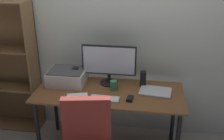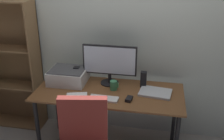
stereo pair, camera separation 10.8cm
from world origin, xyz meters
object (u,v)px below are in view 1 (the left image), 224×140
at_px(bookshelf, 5,68).
at_px(coffee_mug, 114,85).
at_px(speaker_left, 76,75).
at_px(desk, 109,99).
at_px(monitor, 109,62).
at_px(mouse, 130,99).
at_px(speaker_right, 143,79).
at_px(laptop, 155,92).
at_px(keyboard, 105,99).
at_px(printer, 67,76).

bearing_deg(bookshelf, coffee_mug, -11.81).
distance_m(speaker_left, bookshelf, 0.95).
bearing_deg(desk, monitor, 98.89).
bearing_deg(mouse, speaker_right, 80.24).
bearing_deg(speaker_right, desk, -151.78).
height_order(mouse, speaker_left, speaker_left).
bearing_deg(speaker_right, monitor, 178.79).
height_order(mouse, laptop, mouse).
bearing_deg(speaker_left, mouse, -27.78).
height_order(mouse, speaker_right, speaker_right).
distance_m(laptop, speaker_right, 0.21).
height_order(mouse, bookshelf, bookshelf).
relative_size(laptop, bookshelf, 0.20).
height_order(desk, coffee_mug, coffee_mug).
bearing_deg(bookshelf, laptop, -9.08).
height_order(desk, keyboard, keyboard).
xyz_separation_m(keyboard, coffee_mug, (0.06, 0.22, 0.04)).
xyz_separation_m(coffee_mug, bookshelf, (-1.38, 0.29, 0.00)).
height_order(coffee_mug, speaker_left, speaker_left).
bearing_deg(coffee_mug, speaker_left, 162.89).
xyz_separation_m(coffee_mug, laptop, (0.44, -0.00, -0.04)).
distance_m(monitor, bookshelf, 1.33).
height_order(coffee_mug, laptop, coffee_mug).
bearing_deg(mouse, desk, 155.82).
bearing_deg(speaker_right, bookshelf, 174.85).
relative_size(desk, bookshelf, 0.96).
xyz_separation_m(desk, printer, (-0.49, 0.13, 0.17)).
bearing_deg(laptop, mouse, -134.35).
bearing_deg(desk, bookshelf, 165.92).
bearing_deg(laptop, keyboard, -148.68).
bearing_deg(laptop, bookshelf, 178.36).
xyz_separation_m(monitor, speaker_left, (-0.37, -0.01, -0.17)).
xyz_separation_m(mouse, laptop, (0.25, 0.19, -0.01)).
relative_size(coffee_mug, speaker_left, 0.59).
xyz_separation_m(desk, keyboard, (-0.02, -0.17, 0.10)).
bearing_deg(speaker_left, monitor, 1.21).
relative_size(desk, printer, 3.85).
height_order(mouse, coffee_mug, coffee_mug).
bearing_deg(desk, speaker_left, 155.46).
xyz_separation_m(mouse, speaker_left, (-0.63, 0.33, 0.07)).
relative_size(coffee_mug, bookshelf, 0.06).
height_order(monitor, mouse, monitor).
distance_m(keyboard, printer, 0.57).
relative_size(monitor, bookshelf, 0.37).
xyz_separation_m(mouse, speaker_right, (0.11, 0.33, 0.07)).
bearing_deg(coffee_mug, keyboard, -104.88).
bearing_deg(keyboard, monitor, 94.25).
xyz_separation_m(coffee_mug, printer, (-0.53, 0.09, 0.03)).
xyz_separation_m(mouse, coffee_mug, (-0.19, 0.20, 0.03)).
bearing_deg(mouse, printer, 167.26).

